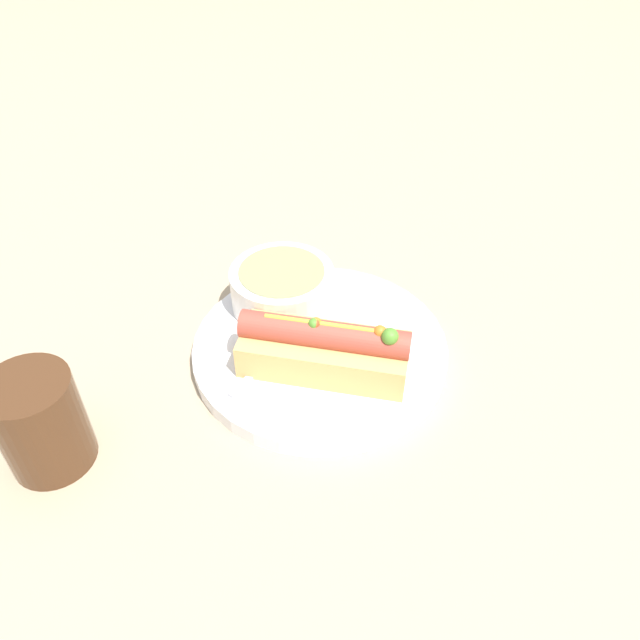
% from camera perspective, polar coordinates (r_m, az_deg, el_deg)
% --- Properties ---
extents(ground_plane, '(4.00, 4.00, 0.00)m').
position_cam_1_polar(ground_plane, '(0.69, 0.00, -3.22)').
color(ground_plane, tan).
extents(dinner_plate, '(0.28, 0.28, 0.02)m').
position_cam_1_polar(dinner_plate, '(0.68, 0.00, -2.69)').
color(dinner_plate, white).
rests_on(dinner_plate, ground_plane).
extents(hot_dog, '(0.18, 0.11, 0.07)m').
position_cam_1_polar(hot_dog, '(0.63, 0.80, -2.60)').
color(hot_dog, '#DBAD60').
rests_on(hot_dog, dinner_plate).
extents(soup_bowl, '(0.12, 0.12, 0.05)m').
position_cam_1_polar(soup_bowl, '(0.71, -3.47, 3.13)').
color(soup_bowl, silver).
rests_on(soup_bowl, dinner_plate).
extents(spoon, '(0.11, 0.12, 0.01)m').
position_cam_1_polar(spoon, '(0.68, -2.39, -1.32)').
color(spoon, '#B7B7BC').
rests_on(spoon, dinner_plate).
extents(drinking_glass, '(0.08, 0.08, 0.10)m').
position_cam_1_polar(drinking_glass, '(0.61, -24.18, -8.56)').
color(drinking_glass, '#4C2D19').
rests_on(drinking_glass, ground_plane).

